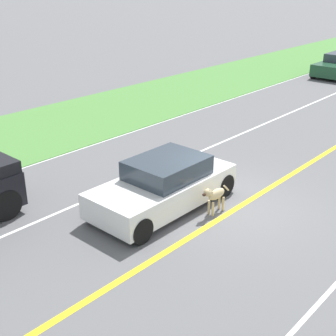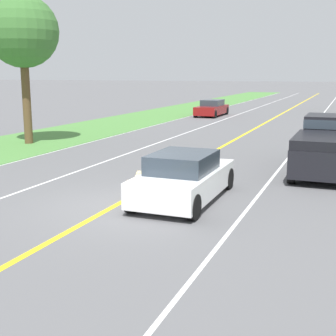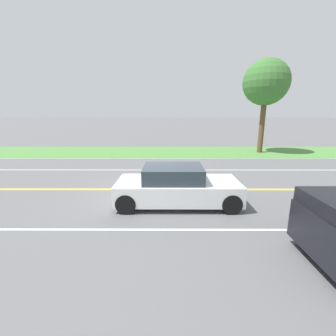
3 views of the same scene
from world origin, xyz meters
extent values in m
plane|color=#5B5B5E|center=(0.00, 0.00, 0.00)|extent=(400.00, 400.00, 0.00)
cube|color=yellow|center=(0.00, 0.00, 0.00)|extent=(0.18, 160.00, 0.01)
cube|color=white|center=(3.50, 0.00, 0.00)|extent=(0.10, 160.00, 0.01)
cube|color=white|center=(-3.50, 0.00, 0.00)|extent=(0.10, 160.00, 0.01)
cube|color=white|center=(1.58, 1.32, 0.53)|extent=(1.88, 4.34, 0.70)
cube|color=#2D3842|center=(1.58, 1.14, 1.15)|extent=(1.61, 2.08, 0.53)
cylinder|color=black|center=(2.43, 3.05, 0.34)|extent=(0.22, 0.67, 0.67)
cylinder|color=black|center=(2.43, -0.41, 0.34)|extent=(0.22, 0.67, 0.67)
cylinder|color=black|center=(0.73, 3.05, 0.34)|extent=(0.22, 0.67, 0.67)
cylinder|color=black|center=(0.73, -0.41, 0.34)|extent=(0.22, 0.67, 0.67)
ellipsoid|color=#D1B784|center=(0.30, 0.58, 0.56)|extent=(0.23, 0.63, 0.30)
cylinder|color=#D1B784|center=(0.38, 0.80, 0.20)|extent=(0.07, 0.07, 0.41)
cylinder|color=#D1B784|center=(0.36, 0.36, 0.20)|extent=(0.07, 0.07, 0.41)
cylinder|color=#D1B784|center=(0.24, 0.80, 0.20)|extent=(0.07, 0.07, 0.41)
cylinder|color=#D1B784|center=(0.22, 0.37, 0.20)|extent=(0.07, 0.07, 0.41)
cylinder|color=#D1B784|center=(0.31, 0.85, 0.67)|extent=(0.14, 0.18, 0.17)
sphere|color=#D1B784|center=(0.32, 0.96, 0.73)|extent=(0.22, 0.22, 0.21)
ellipsoid|color=#331E14|center=(0.33, 1.10, 0.72)|extent=(0.10, 0.10, 0.08)
cone|color=tan|center=(0.38, 0.94, 0.81)|extent=(0.07, 0.07, 0.10)
cone|color=tan|center=(0.26, 0.95, 0.81)|extent=(0.07, 0.07, 0.10)
cylinder|color=#D1B784|center=(0.28, 0.17, 0.60)|extent=(0.06, 0.23, 0.23)
cube|color=black|center=(5.14, 6.84, 0.72)|extent=(2.03, 5.70, 0.94)
cube|color=black|center=(5.14, 8.49, 1.59)|extent=(1.78, 2.15, 0.80)
cube|color=#2D3842|center=(5.14, 8.49, 1.71)|extent=(1.80, 2.18, 0.35)
cube|color=black|center=(5.14, 5.64, 1.35)|extent=(1.99, 3.24, 0.33)
cylinder|color=black|center=(4.22, 9.10, 0.42)|extent=(0.22, 0.84, 0.84)
cylinder|color=black|center=(4.22, 4.57, 0.42)|extent=(0.22, 0.84, 0.84)
cube|color=maroon|center=(-5.32, 27.82, 0.52)|extent=(1.82, 4.72, 0.69)
cube|color=#2D3842|center=(-5.32, 28.00, 1.12)|extent=(1.56, 2.26, 0.51)
cylinder|color=black|center=(-6.14, 25.88, 0.33)|extent=(0.22, 0.65, 0.65)
cylinder|color=black|center=(-6.14, 29.75, 0.33)|extent=(0.22, 0.65, 0.65)
cylinder|color=black|center=(-4.50, 25.88, 0.33)|extent=(0.22, 0.65, 0.65)
cylinder|color=black|center=(-4.50, 29.75, 0.33)|extent=(0.22, 0.65, 0.65)
cylinder|color=brown|center=(-9.65, 8.73, 2.25)|extent=(0.42, 0.42, 4.49)
sphere|color=#3D7033|center=(-9.65, 8.73, 5.67)|extent=(3.61, 3.61, 3.61)
camera|label=1|loc=(-6.27, 9.89, 6.11)|focal=50.00mm
camera|label=2|loc=(5.96, -11.10, 3.62)|focal=50.00mm
camera|label=3|loc=(9.29, 0.98, 3.20)|focal=24.00mm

